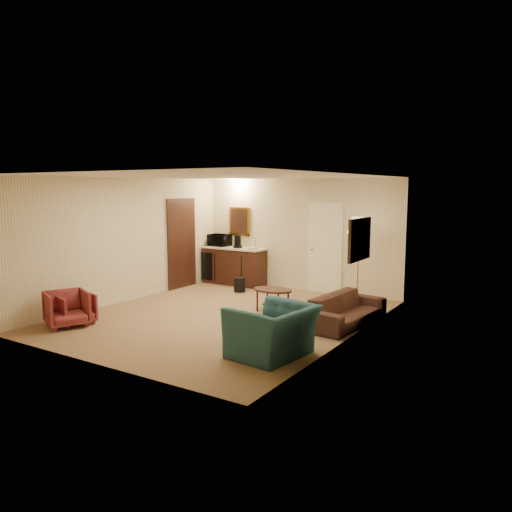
# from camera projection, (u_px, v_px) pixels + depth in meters

# --- Properties ---
(ground) EXTENTS (6.00, 6.00, 0.00)m
(ground) POSITION_uv_depth(u_px,v_px,m) (224.00, 316.00, 9.34)
(ground) COLOR #8B6547
(ground) RESTS_ON ground
(room_walls) EXTENTS (5.02, 6.01, 2.61)m
(room_walls) POSITION_uv_depth(u_px,v_px,m) (242.00, 222.00, 9.80)
(room_walls) COLOR beige
(room_walls) RESTS_ON ground
(wetbar_cabinet) EXTENTS (1.64, 0.58, 0.92)m
(wetbar_cabinet) POSITION_uv_depth(u_px,v_px,m) (234.00, 266.00, 12.42)
(wetbar_cabinet) COLOR #3A1812
(wetbar_cabinet) RESTS_ON ground
(sofa) EXTENTS (0.72, 1.88, 0.72)m
(sofa) POSITION_uv_depth(u_px,v_px,m) (346.00, 305.00, 8.72)
(sofa) COLOR black
(sofa) RESTS_ON ground
(teal_armchair) EXTENTS (0.87, 1.21, 0.98)m
(teal_armchair) POSITION_uv_depth(u_px,v_px,m) (273.00, 323.00, 7.06)
(teal_armchair) COLOR #1F444F
(teal_armchair) RESTS_ON ground
(rose_chair_near) EXTENTS (0.85, 0.87, 0.69)m
(rose_chair_near) POSITION_uv_depth(u_px,v_px,m) (67.00, 307.00, 8.62)
(rose_chair_near) COLOR maroon
(rose_chair_near) RESTS_ON ground
(rose_chair_far) EXTENTS (0.69, 0.71, 0.60)m
(rose_chair_far) POSITION_uv_depth(u_px,v_px,m) (75.00, 307.00, 8.77)
(rose_chair_far) COLOR maroon
(rose_chair_far) RESTS_ON ground
(coffee_table) EXTENTS (0.85, 0.63, 0.45)m
(coffee_table) POSITION_uv_depth(u_px,v_px,m) (273.00, 300.00, 9.64)
(coffee_table) COLOR black
(coffee_table) RESTS_ON ground
(floor_lamp) EXTENTS (0.52, 0.52, 1.80)m
(floor_lamp) POSITION_uv_depth(u_px,v_px,m) (358.00, 260.00, 10.32)
(floor_lamp) COLOR #AE7E3A
(floor_lamp) RESTS_ON ground
(waste_bin) EXTENTS (0.34, 0.34, 0.33)m
(waste_bin) POSITION_uv_depth(u_px,v_px,m) (240.00, 285.00, 11.52)
(waste_bin) COLOR black
(waste_bin) RESTS_ON ground
(microwave) EXTENTS (0.54, 0.30, 0.37)m
(microwave) POSITION_uv_depth(u_px,v_px,m) (219.00, 239.00, 12.64)
(microwave) COLOR black
(microwave) RESTS_ON wetbar_cabinet
(coffee_maker) EXTENTS (0.19, 0.19, 0.31)m
(coffee_maker) POSITION_uv_depth(u_px,v_px,m) (238.00, 242.00, 12.23)
(coffee_maker) COLOR black
(coffee_maker) RESTS_ON wetbar_cabinet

